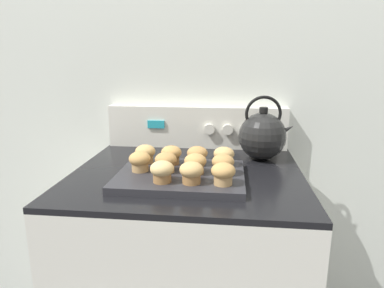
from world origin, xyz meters
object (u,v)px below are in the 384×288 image
at_px(muffin_r0_c3, 223,173).
at_px(muffin_r2_c1, 171,154).
at_px(muffin_r2_c2, 197,155).
at_px(muffin_r0_c2, 191,172).
at_px(muffin_r1_c0, 140,161).
at_px(muffin_r1_c2, 195,163).
at_px(muffin_r1_c3, 223,164).
at_px(muffin_r1_c1, 166,162).
at_px(muffin_pan, 181,176).
at_px(muffin_r2_c0, 145,153).
at_px(muffin_r2_c3, 224,156).
at_px(tea_kettle, 263,135).
at_px(stove_range, 188,286).
at_px(muffin_r0_c1, 162,171).

xyz_separation_m(muffin_r0_c3, muffin_r2_c1, (-0.18, 0.17, 0.00)).
bearing_deg(muffin_r2_c2, muffin_r0_c2, -89.90).
bearing_deg(muffin_r1_c0, muffin_r1_c2, -1.22).
xyz_separation_m(muffin_r0_c2, muffin_r1_c3, (0.09, 0.09, 0.00)).
distance_m(muffin_r1_c1, muffin_r2_c2, 0.12).
distance_m(muffin_pan, muffin_r2_c2, 0.11).
relative_size(muffin_r2_c0, muffin_r2_c3, 1.00).
bearing_deg(tea_kettle, muffin_pan, -136.93).
distance_m(muffin_pan, muffin_r2_c1, 0.11).
height_order(muffin_r0_c2, muffin_r1_c3, same).
bearing_deg(muffin_r1_c0, stove_range, 31.01).
bearing_deg(muffin_r2_c2, stove_range, -178.87).
bearing_deg(muffin_r2_c2, muffin_r1_c2, -88.36).
xyz_separation_m(muffin_r0_c2, muffin_r1_c2, (0.00, 0.09, 0.00)).
xyz_separation_m(muffin_r0_c2, muffin_r1_c0, (-0.17, 0.09, 0.00)).
height_order(muffin_r0_c3, muffin_r1_c3, same).
xyz_separation_m(stove_range, muffin_r2_c3, (0.12, 0.00, 0.51)).
bearing_deg(muffin_r1_c0, muffin_r2_c0, 92.44).
relative_size(muffin_r1_c0, muffin_r2_c3, 1.00).
height_order(muffin_r1_c2, muffin_r2_c3, same).
relative_size(muffin_r1_c2, muffin_r2_c0, 1.00).
bearing_deg(muffin_r2_c3, muffin_r2_c2, -179.51).
xyz_separation_m(muffin_r0_c1, muffin_r2_c0, (-0.09, 0.18, 0.00)).
xyz_separation_m(muffin_pan, muffin_r0_c3, (0.13, -0.09, 0.04)).
relative_size(muffin_r0_c2, muffin_r1_c3, 1.00).
bearing_deg(muffin_r2_c1, muffin_r1_c2, -44.13).
relative_size(muffin_r0_c1, muffin_r1_c1, 1.00).
relative_size(muffin_r1_c0, muffin_r1_c1, 1.00).
bearing_deg(muffin_r1_c2, muffin_r1_c0, 178.78).
xyz_separation_m(stove_range, muffin_r1_c0, (-0.14, -0.08, 0.51)).
bearing_deg(stove_range, muffin_pan, -96.92).
relative_size(muffin_r2_c0, muffin_r2_c2, 1.00).
relative_size(stove_range, muffin_r0_c3, 13.15).
distance_m(muffin_r1_c3, muffin_r2_c2, 0.12).
bearing_deg(muffin_r2_c0, muffin_r1_c0, -87.56).
bearing_deg(muffin_r1_c0, muffin_r0_c2, -27.09).
bearing_deg(muffin_r2_c0, muffin_r1_c1, -44.80).
distance_m(stove_range, muffin_r0_c2, 0.54).
bearing_deg(muffin_r0_c3, muffin_r1_c0, 161.48).
bearing_deg(muffin_r2_c3, muffin_r1_c1, -154.24).
xyz_separation_m(muffin_r1_c0, muffin_r1_c3, (0.26, -0.00, 0.00)).
bearing_deg(muffin_r2_c2, muffin_r0_c3, -62.52).
relative_size(muffin_r1_c1, muffin_r2_c1, 1.00).
bearing_deg(tea_kettle, muffin_r2_c1, -152.15).
bearing_deg(muffin_r1_c3, muffin_r2_c2, 135.04).
relative_size(muffin_r0_c3, muffin_r1_c1, 1.00).
relative_size(muffin_r1_c3, muffin_r2_c1, 1.00).
distance_m(muffin_r1_c3, tea_kettle, 0.29).
height_order(muffin_r1_c3, muffin_r2_c1, same).
xyz_separation_m(muffin_r2_c0, muffin_r2_c2, (0.18, -0.00, 0.00)).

